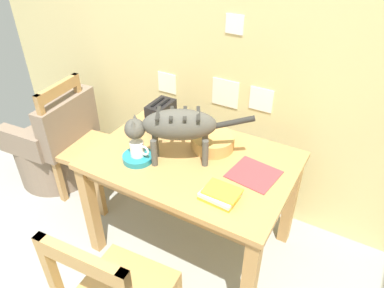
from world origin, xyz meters
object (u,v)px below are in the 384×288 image
Objects in this scene: dining_table at (192,171)px; saucer_bowl at (138,158)px; magazine at (254,174)px; book_stack at (220,195)px; wicker_armchair at (56,149)px; wooden_chair_near at (85,145)px; toaster at (161,115)px; coffee_mug at (138,149)px; wicker_basket at (213,142)px; cat at (175,126)px.

saucer_bowl is at bearing -146.85° from dining_table.
magazine is (0.37, 0.04, 0.10)m from dining_table.
magazine is 1.28× the size of book_stack.
wicker_armchair is at bearing -174.10° from magazine.
saucer_bowl reaches higher than magazine.
wooden_chair_near is at bearing -174.16° from magazine.
saucer_bowl is 0.89× the size of toaster.
dining_table is 9.54× the size of coffee_mug.
saucer_bowl is 0.19× the size of wooden_chair_near.
toaster reaches higher than book_stack.
wicker_basket reaches higher than magazine.
dining_table is 1.85× the size of cat.
dining_table is 0.45m from toaster.
toaster reaches higher than saucer_bowl.
saucer_bowl is 0.71× the size of magazine.
book_stack is at bearing -5.92° from saucer_bowl.
cat is 0.69× the size of wooden_chair_near.
saucer_bowl is 0.23× the size of wicker_armchair.
magazine is at bearing 73.61° from book_stack.
book_stack is (0.36, -0.16, -0.20)m from cat.
wicker_basket is (0.05, 0.16, 0.14)m from dining_table.
book_stack is at bearing -38.06° from dining_table.
toaster reaches higher than coffee_mug.
wicker_basket is at bearing 71.60° from dining_table.
cat reaches higher than toaster.
cat is at bearing -159.65° from magazine.
wicker_basket reaches higher than saucer_bowl.
cat is at bearing -44.42° from toaster.
wicker_armchair is at bearing 166.77° from saucer_bowl.
saucer_bowl is 0.46m from wicker_basket.
saucer_bowl is 0.56m from book_stack.
toaster is at bearing 173.67° from magazine.
magazine is 0.28m from book_stack.
toaster is (-0.09, 0.39, 0.07)m from saucer_bowl.
wooden_chair_near is at bearing -167.12° from toaster.
saucer_bowl is at bearing -180.00° from coffee_mug.
wooden_chair_near reaches higher than wicker_basket.
dining_table is 0.36m from coffee_mug.
toaster is at bearing 16.40° from cat.
wicker_basket reaches higher than dining_table.
magazine is at bearing -106.26° from cat.
wooden_chair_near reaches higher than coffee_mug.
book_stack is 0.21× the size of wooden_chair_near.
wooden_chair_near is (-0.71, 0.25, -0.30)m from saucer_bowl.
coffee_mug is 0.56m from book_stack.
wicker_basket is at bearing 46.29° from saucer_bowl.
magazine is at bearing -13.76° from toaster.
wooden_chair_near is (-1.26, 0.30, -0.31)m from book_stack.
saucer_bowl is (-0.26, -0.17, 0.11)m from dining_table.
cat is at bearing 29.68° from coffee_mug.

